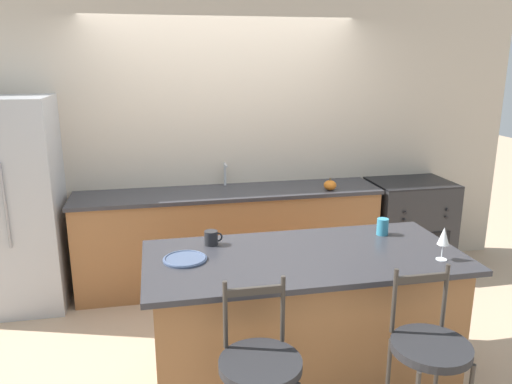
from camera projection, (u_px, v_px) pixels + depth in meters
ground_plane at (235, 298)px, 4.57m from camera, size 18.00×18.00×0.00m
wall_back at (223, 141)px, 4.83m from camera, size 6.00×0.07×2.70m
back_counter at (229, 237)px, 4.78m from camera, size 2.85×0.62×0.93m
sink_faucet at (225, 172)px, 4.80m from camera, size 0.02×0.13×0.22m
kitchen_island at (303, 320)px, 3.27m from camera, size 2.01×0.93×0.93m
refrigerator at (10, 206)px, 4.24m from camera, size 0.83×0.69×1.83m
oven_range at (408, 226)px, 5.11m from camera, size 0.78×0.63×0.94m
bar_stool_near at (260, 383)px, 2.45m from camera, size 0.41×0.41×1.08m
bar_stool_far at (428, 365)px, 2.59m from camera, size 0.41×0.41×1.08m
dinner_plate at (185, 259)px, 3.06m from camera, size 0.27×0.27×0.02m
wine_glass at (444, 237)px, 3.03m from camera, size 0.07×0.07×0.21m
coffee_mug at (211, 238)px, 3.30m from camera, size 0.12×0.09×0.10m
tumbler_cup at (383, 227)px, 3.49m from camera, size 0.08×0.08×0.12m
pumpkin_decoration at (330, 185)px, 4.65m from camera, size 0.12×0.12×0.12m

